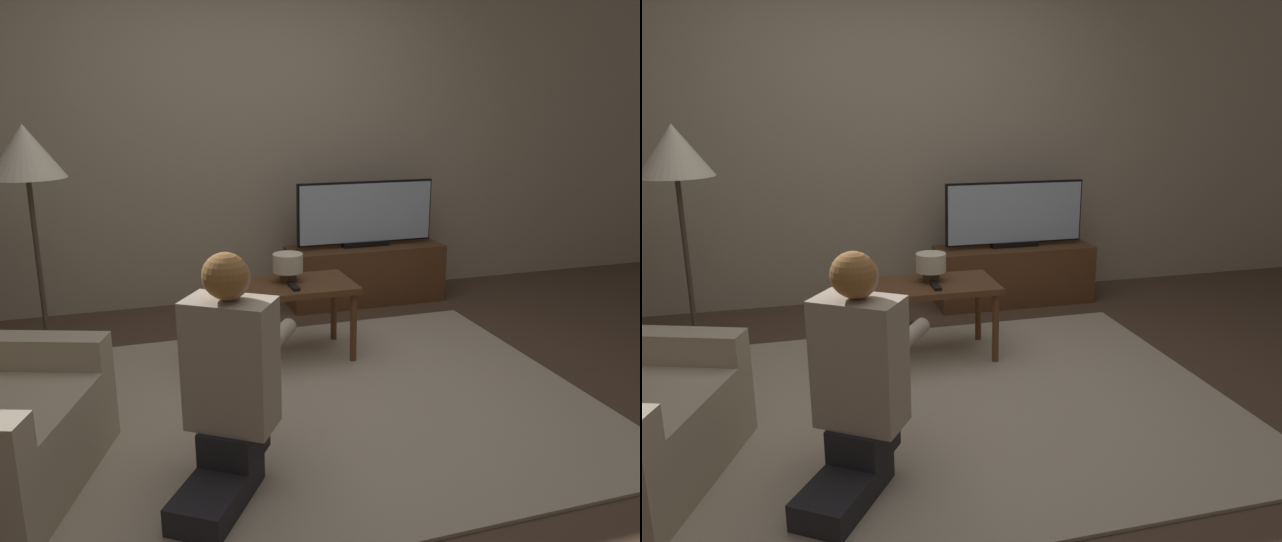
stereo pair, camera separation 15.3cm
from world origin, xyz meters
The scene contains 10 objects.
ground_plane centered at (0.00, 0.00, 0.00)m, with size 10.00×10.00×0.00m, color brown.
wall_back centered at (0.00, 1.93, 1.30)m, with size 10.00×0.06×2.60m.
rug centered at (0.00, 0.00, 0.01)m, with size 2.78×2.21×0.02m.
tv_stand centered at (0.85, 1.56, 0.22)m, with size 1.20×0.38×0.44m.
tv centered at (0.85, 1.56, 0.69)m, with size 1.07×0.08×0.50m.
coffee_table centered at (-0.01, 0.64, 0.41)m, with size 0.82×0.44×0.47m.
floor_lamp centered at (-1.39, 1.10, 1.18)m, with size 0.43×0.43×1.39m.
person_kneeling centered at (-0.54, -0.56, 0.48)m, with size 0.64×0.80×0.96m.
table_lamp centered at (0.02, 0.69, 0.58)m, with size 0.18×0.18×0.17m.
remote centered at (0.02, 0.55, 0.48)m, with size 0.04×0.15×0.02m.
Camera 2 is at (-0.72, -2.82, 1.52)m, focal length 35.00 mm.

